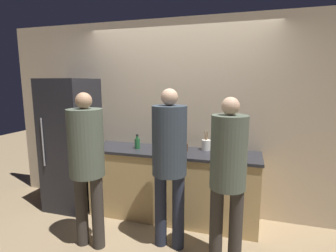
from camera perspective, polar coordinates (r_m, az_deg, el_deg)
The scene contains 11 objects.
ground_plane at distance 3.44m, azimuth -0.70°, elevation -21.63°, with size 14.00×14.00×0.00m, color #9E8460.
wall_back at distance 3.58m, azimuth 2.27°, elevation 1.84°, with size 5.20×0.06×2.60m.
counter at distance 3.52m, azimuth 0.97°, elevation -12.49°, with size 2.20×0.61×0.91m.
refrigerator at distance 3.96m, azimuth -20.13°, elevation -3.67°, with size 0.61×0.70×1.83m.
person_left at distance 2.88m, azimuth -17.29°, elevation -6.41°, with size 0.36×0.36×1.68m.
person_center at distance 2.73m, azimuth 0.31°, elevation -6.31°, with size 0.36×0.36×1.72m.
person_right at distance 2.54m, azimuth 12.94°, elevation -9.15°, with size 0.34×0.34×1.65m.
fruit_bowl at distance 3.38m, azimuth 1.70°, elevation -4.46°, with size 0.32×0.32×0.13m.
utensil_crock at distance 3.41m, azimuth 8.25°, elevation -4.03°, with size 0.12×0.12×0.25m.
bottle_green at distance 3.48m, azimuth -6.69°, elevation -3.69°, with size 0.07×0.07×0.19m.
cup_black at distance 3.23m, azimuth 12.93°, elevation -5.42°, with size 0.08×0.08×0.09m.
Camera 1 is at (0.88, -2.81, 1.78)m, focal length 28.00 mm.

